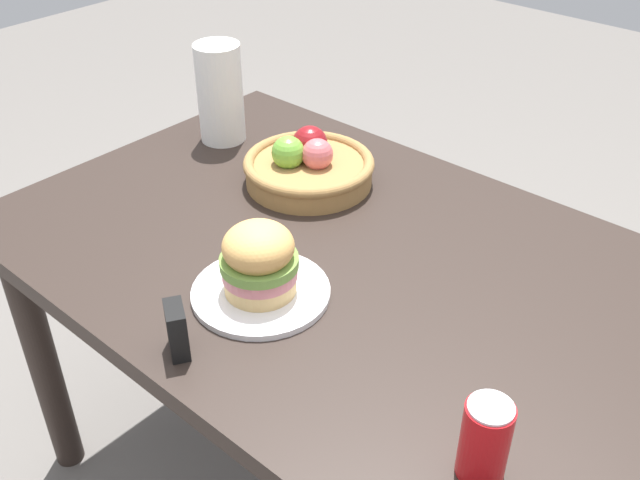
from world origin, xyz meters
The scene contains 7 objects.
dining_table centered at (0.00, 0.00, 0.65)m, with size 1.40×0.90×0.75m.
plate centered at (-0.04, -0.19, 0.76)m, with size 0.25×0.25×0.01m, color white.
sandwich centered at (-0.04, -0.19, 0.83)m, with size 0.14×0.14×0.13m.
soda_can centered at (0.45, -0.26, 0.81)m, with size 0.07×0.07×0.13m.
fruit_basket centered at (-0.24, 0.16, 0.79)m, with size 0.29×0.29×0.12m.
paper_towel_roll centered at (-0.55, 0.18, 0.87)m, with size 0.11×0.11×0.24m, color white.
napkin_holder centered at (-0.03, -0.38, 0.80)m, with size 0.06×0.03×0.09m, color black.
Camera 1 is at (0.71, -0.88, 1.56)m, focal length 40.81 mm.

